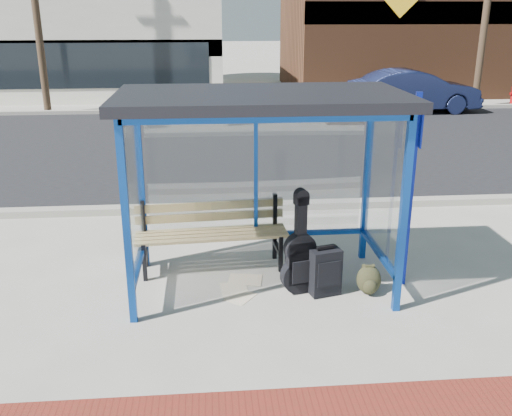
{
  "coord_description": "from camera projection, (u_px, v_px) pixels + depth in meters",
  "views": [
    {
      "loc": [
        -0.62,
        -6.46,
        3.3
      ],
      "look_at": [
        -0.04,
        0.2,
        0.97
      ],
      "focal_mm": 40.0,
      "sensor_mm": 36.0,
      "label": 1
    }
  ],
  "objects": [
    {
      "name": "bus_shelter",
      "position": [
        261.0,
        122.0,
        6.6
      ],
      "size": [
        3.3,
        1.8,
        2.42
      ],
      "color": "#0D3B95",
      "rests_on": "ground"
    },
    {
      "name": "newspaper_b",
      "position": [
        241.0,
        297.0,
        6.92
      ],
      "size": [
        0.42,
        0.44,
        0.01
      ],
      "primitive_type": "cube",
      "rotation": [
        0.0,
        0.0,
        0.93
      ],
      "color": "white",
      "rests_on": "ground"
    },
    {
      "name": "guitar_bag",
      "position": [
        300.0,
        258.0,
        6.89
      ],
      "size": [
        0.48,
        0.23,
        1.26
      ],
      "rotation": [
        0.0,
        0.0,
        0.23
      ],
      "color": "black",
      "rests_on": "ground"
    },
    {
      "name": "parked_car",
      "position": [
        414.0,
        91.0,
        19.27
      ],
      "size": [
        4.36,
        1.65,
        1.42
      ],
      "primitive_type": "imported",
      "rotation": [
        0.0,
        0.0,
        1.61
      ],
      "color": "#182044",
      "rests_on": "ground"
    },
    {
      "name": "newspaper_c",
      "position": [
        245.0,
        280.0,
        7.36
      ],
      "size": [
        0.48,
        0.4,
        0.01
      ],
      "primitive_type": "cube",
      "rotation": [
        0.0,
        0.0,
        -0.17
      ],
      "color": "white",
      "rests_on": "ground"
    },
    {
      "name": "far_sidewalk",
      "position": [
        223.0,
        103.0,
        21.33
      ],
      "size": [
        60.0,
        4.0,
        0.01
      ],
      "primitive_type": "cube",
      "color": "#B2ADA0",
      "rests_on": "ground"
    },
    {
      "name": "storefront_brown",
      "position": [
        408.0,
        13.0,
        24.21
      ],
      "size": [
        10.0,
        7.08,
        6.4
      ],
      "color": "#59331E",
      "rests_on": "ground"
    },
    {
      "name": "backpack",
      "position": [
        369.0,
        281.0,
        6.96
      ],
      "size": [
        0.32,
        0.3,
        0.36
      ],
      "rotation": [
        0.0,
        0.0,
        -0.1
      ],
      "color": "#2A2A17",
      "rests_on": "ground"
    },
    {
      "name": "street_asphalt",
      "position": [
        232.0,
        145.0,
        14.74
      ],
      "size": [
        60.0,
        10.0,
        0.0
      ],
      "primitive_type": "cube",
      "color": "black",
      "rests_on": "ground"
    },
    {
      "name": "ground",
      "position": [
        261.0,
        285.0,
        7.22
      ],
      "size": [
        120.0,
        120.0,
        0.0
      ],
      "primitive_type": "plane",
      "color": "#B2ADA0",
      "rests_on": "ground"
    },
    {
      "name": "suitcase",
      "position": [
        325.0,
        272.0,
        6.91
      ],
      "size": [
        0.41,
        0.32,
        0.64
      ],
      "rotation": [
        0.0,
        0.0,
        0.25
      ],
      "color": "black",
      "rests_on": "ground"
    },
    {
      "name": "newspaper_a",
      "position": [
        234.0,
        290.0,
        7.09
      ],
      "size": [
        0.35,
        0.43,
        0.01
      ],
      "primitive_type": "cube",
      "rotation": [
        0.0,
        0.0,
        1.64
      ],
      "color": "white",
      "rests_on": "ground"
    },
    {
      "name": "curb_far",
      "position": [
        225.0,
        110.0,
        19.52
      ],
      "size": [
        60.0,
        0.25,
        0.12
      ],
      "primitive_type": "cube",
      "color": "gray",
      "rests_on": "ground"
    },
    {
      "name": "curb_near",
      "position": [
        245.0,
        207.0,
        9.93
      ],
      "size": [
        60.0,
        0.25,
        0.12
      ],
      "primitive_type": "cube",
      "color": "gray",
      "rests_on": "ground"
    },
    {
      "name": "sign_post",
      "position": [
        412.0,
        181.0,
        6.83
      ],
      "size": [
        0.13,
        0.3,
        2.42
      ],
      "rotation": [
        0.0,
        0.0,
        -0.21
      ],
      "color": "navy",
      "rests_on": "ground"
    },
    {
      "name": "bench",
      "position": [
        211.0,
        230.0,
        7.57
      ],
      "size": [
        2.02,
        0.62,
        0.94
      ],
      "rotation": [
        0.0,
        0.0,
        0.07
      ],
      "color": "black",
      "rests_on": "ground"
    }
  ]
}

